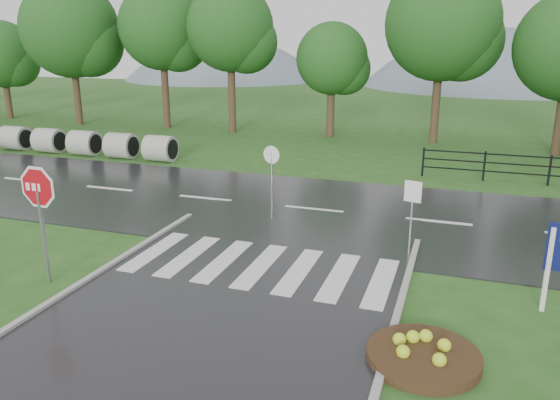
% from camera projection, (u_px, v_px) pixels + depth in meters
% --- Properties ---
extents(ground, '(120.00, 120.00, 0.00)m').
position_uv_depth(ground, '(154.00, 383.00, 9.06)').
color(ground, '#27541C').
rests_on(ground, ground).
extents(main_road, '(90.00, 8.00, 0.04)m').
position_uv_depth(main_road, '(314.00, 210.00, 18.13)').
color(main_road, black).
rests_on(main_road, ground).
extents(crosswalk, '(6.50, 2.80, 0.02)m').
position_uv_depth(crosswalk, '(261.00, 266.00, 13.58)').
color(crosswalk, silver).
rests_on(crosswalk, ground).
extents(fence_west, '(9.58, 0.08, 1.20)m').
position_uv_depth(fence_west, '(550.00, 167.00, 20.97)').
color(fence_west, black).
rests_on(fence_west, ground).
extents(hills, '(102.00, 48.00, 48.00)m').
position_uv_depth(hills, '(449.00, 205.00, 71.37)').
color(hills, slate).
rests_on(hills, ground).
extents(treeline, '(83.20, 5.20, 10.00)m').
position_uv_depth(treeline, '(398.00, 140.00, 30.52)').
color(treeline, '#194B17').
rests_on(treeline, ground).
extents(culvert_pipes, '(9.70, 1.20, 1.20)m').
position_uv_depth(culvert_pipes, '(85.00, 143.00, 26.51)').
color(culvert_pipes, '#9E9B93').
rests_on(culvert_pipes, ground).
extents(stop_sign, '(1.32, 0.12, 2.97)m').
position_uv_depth(stop_sign, '(39.00, 198.00, 12.23)').
color(stop_sign, '#939399').
rests_on(stop_sign, ground).
extents(flower_bed, '(2.00, 2.00, 0.40)m').
position_uv_depth(flower_bed, '(423.00, 354.00, 9.60)').
color(flower_bed, '#332111').
rests_on(flower_bed, ground).
extents(reg_sign_small, '(0.44, 0.13, 2.03)m').
position_uv_depth(reg_sign_small, '(412.00, 203.00, 13.94)').
color(reg_sign_small, '#939399').
rests_on(reg_sign_small, ground).
extents(reg_sign_round, '(0.55, 0.11, 2.37)m').
position_uv_depth(reg_sign_round, '(272.00, 174.00, 16.77)').
color(reg_sign_round, '#939399').
rests_on(reg_sign_round, ground).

